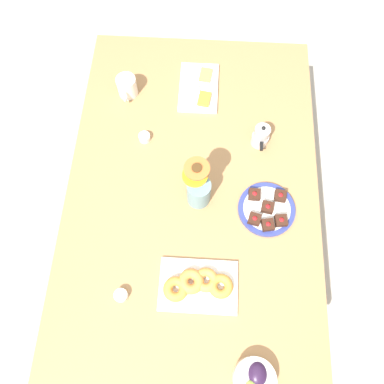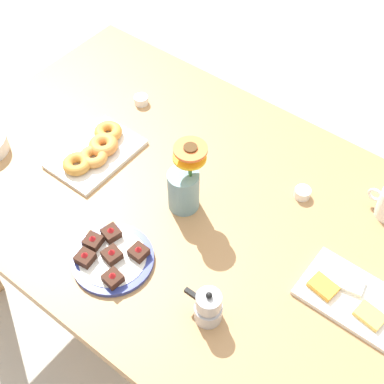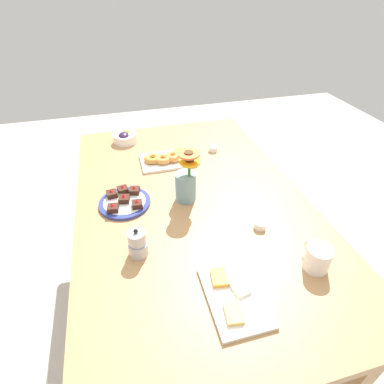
% 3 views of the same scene
% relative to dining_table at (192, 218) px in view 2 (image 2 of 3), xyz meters
% --- Properties ---
extents(ground_plane, '(6.00, 6.00, 0.00)m').
position_rel_dining_table_xyz_m(ground_plane, '(0.00, 0.00, -0.65)').
color(ground_plane, '#B7B2A8').
extents(dining_table, '(1.60, 1.00, 0.74)m').
position_rel_dining_table_xyz_m(dining_table, '(0.00, 0.00, 0.00)').
color(dining_table, '#A87A4C').
rests_on(dining_table, ground_plane).
extents(cheese_platter, '(0.26, 0.17, 0.03)m').
position_rel_dining_table_xyz_m(cheese_platter, '(-0.51, 0.00, 0.10)').
color(cheese_platter, white).
rests_on(cheese_platter, dining_table).
extents(croissant_platter, '(0.19, 0.28, 0.05)m').
position_rel_dining_table_xyz_m(croissant_platter, '(0.35, 0.04, 0.11)').
color(croissant_platter, white).
rests_on(croissant_platter, dining_table).
extents(jam_cup_honey, '(0.05, 0.05, 0.03)m').
position_rel_dining_table_xyz_m(jam_cup_honey, '(-0.24, -0.21, 0.10)').
color(jam_cup_honey, white).
rests_on(jam_cup_honey, dining_table).
extents(jam_cup_berry, '(0.05, 0.05, 0.03)m').
position_rel_dining_table_xyz_m(jam_cup_berry, '(0.40, -0.23, 0.10)').
color(jam_cup_berry, white).
rests_on(jam_cup_berry, dining_table).
extents(dessert_plate, '(0.22, 0.22, 0.05)m').
position_rel_dining_table_xyz_m(dessert_plate, '(0.04, 0.29, 0.10)').
color(dessert_plate, navy).
rests_on(dessert_plate, dining_table).
extents(flower_vase, '(0.11, 0.11, 0.25)m').
position_rel_dining_table_xyz_m(flower_vase, '(0.01, 0.02, 0.17)').
color(flower_vase, '#6B939E').
rests_on(flower_vase, dining_table).
extents(moka_pot, '(0.11, 0.07, 0.12)m').
position_rel_dining_table_xyz_m(moka_pot, '(-0.26, 0.27, 0.13)').
color(moka_pot, '#B7B7BC').
rests_on(moka_pot, dining_table).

